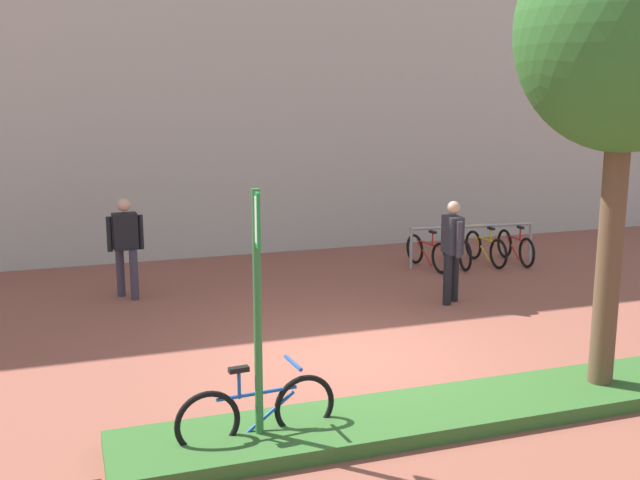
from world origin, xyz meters
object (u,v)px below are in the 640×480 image
object	(u,v)px
tree_sidewalk	(627,34)
bike_at_sign	(258,412)
bike_rack_cluster	(472,248)
person_suited_navy	(126,242)
bollard_steel	(449,266)
person_suited_dark	(452,245)
parking_sign_post	(257,283)

from	to	relation	value
tree_sidewalk	bike_at_sign	bearing A→B (deg)	179.24
bike_rack_cluster	person_suited_navy	bearing A→B (deg)	-177.79
tree_sidewalk	bollard_steel	bearing A→B (deg)	83.28
person_suited_navy	person_suited_dark	world-z (taller)	same
bike_at_sign	person_suited_navy	size ratio (longest dim) A/B	0.98
bollard_steel	person_suited_navy	distance (m)	5.61
tree_sidewalk	person_suited_dark	size ratio (longest dim) A/B	3.16
bike_at_sign	person_suited_navy	world-z (taller)	person_suited_navy
bike_at_sign	person_suited_dark	distance (m)	5.87
bike_at_sign	person_suited_dark	bearing A→B (deg)	42.42
tree_sidewalk	parking_sign_post	distance (m)	4.74
bike_rack_cluster	bollard_steel	size ratio (longest dim) A/B	2.94
tree_sidewalk	parking_sign_post	bearing A→B (deg)	-179.87
bike_rack_cluster	bollard_steel	distance (m)	2.15
parking_sign_post	bike_at_sign	bearing A→B (deg)	91.73
tree_sidewalk	bike_at_sign	size ratio (longest dim) A/B	3.24
bike_rack_cluster	person_suited_navy	xyz separation A→B (m)	(-6.81, -0.26, 0.64)
bollard_steel	person_suited_dark	xyz separation A→B (m)	(-0.34, -0.69, 0.53)
parking_sign_post	person_suited_navy	distance (m)	6.15
tree_sidewalk	person_suited_dark	world-z (taller)	tree_sidewalk
person_suited_navy	bollard_steel	bearing A→B (deg)	-14.21
parking_sign_post	bike_at_sign	world-z (taller)	parking_sign_post
parking_sign_post	bike_at_sign	xyz separation A→B (m)	(-0.00, 0.06, -1.35)
parking_sign_post	bollard_steel	bearing A→B (deg)	45.25
bike_rack_cluster	person_suited_dark	size ratio (longest dim) A/B	1.54
person_suited_dark	bollard_steel	bearing A→B (deg)	63.73
bollard_steel	person_suited_navy	bearing A→B (deg)	165.79
bollard_steel	person_suited_dark	size ratio (longest dim) A/B	0.52
tree_sidewalk	person_suited_dark	xyz separation A→B (m)	(0.21, 3.99, -3.11)
parking_sign_post	bike_rack_cluster	world-z (taller)	parking_sign_post
tree_sidewalk	bike_rack_cluster	distance (m)	7.59
parking_sign_post	bike_rack_cluster	bearing A→B (deg)	46.29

